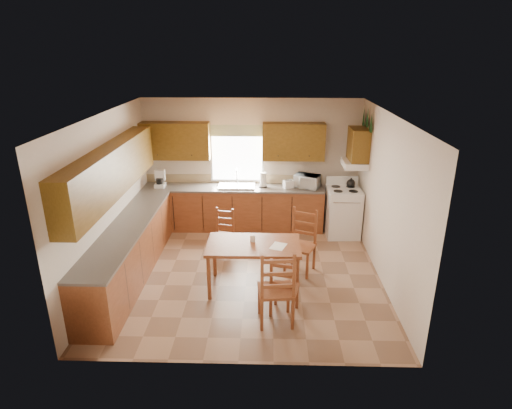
{
  "coord_description": "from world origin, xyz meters",
  "views": [
    {
      "loc": [
        0.34,
        -6.49,
        3.68
      ],
      "look_at": [
        0.15,
        0.3,
        1.15
      ],
      "focal_mm": 30.0,
      "sensor_mm": 36.0,
      "label": 1
    }
  ],
  "objects_px": {
    "chair_near_left": "(285,285)",
    "dining_table": "(254,266)",
    "microwave": "(307,181)",
    "chair_far_left": "(223,233)",
    "chair_far_right": "(300,243)",
    "chair_near_right": "(276,286)",
    "stove": "(343,213)"
  },
  "relations": [
    {
      "from": "dining_table",
      "to": "chair_near_left",
      "type": "relative_size",
      "value": 1.58
    },
    {
      "from": "microwave",
      "to": "chair_near_left",
      "type": "bearing_deg",
      "value": -77.71
    },
    {
      "from": "microwave",
      "to": "dining_table",
      "type": "xyz_separation_m",
      "value": [
        -1.02,
        -2.42,
        -0.67
      ]
    },
    {
      "from": "dining_table",
      "to": "chair_near_left",
      "type": "distance_m",
      "value": 0.82
    },
    {
      "from": "dining_table",
      "to": "chair_near_right",
      "type": "relative_size",
      "value": 1.27
    },
    {
      "from": "chair_near_right",
      "to": "chair_far_left",
      "type": "xyz_separation_m",
      "value": [
        -0.94,
        2.05,
        -0.14
      ]
    },
    {
      "from": "chair_near_left",
      "to": "dining_table",
      "type": "bearing_deg",
      "value": -40.95
    },
    {
      "from": "chair_near_right",
      "to": "stove",
      "type": "bearing_deg",
      "value": -121.24
    },
    {
      "from": "chair_far_right",
      "to": "chair_far_left",
      "type": "bearing_deg",
      "value": 179.67
    },
    {
      "from": "chair_far_right",
      "to": "microwave",
      "type": "bearing_deg",
      "value": 105.8
    },
    {
      "from": "dining_table",
      "to": "chair_near_right",
      "type": "distance_m",
      "value": 0.97
    },
    {
      "from": "stove",
      "to": "chair_near_left",
      "type": "xyz_separation_m",
      "value": [
        -1.28,
        -2.79,
        -0.03
      ]
    },
    {
      "from": "dining_table",
      "to": "chair_near_right",
      "type": "height_order",
      "value": "chair_near_right"
    },
    {
      "from": "microwave",
      "to": "chair_far_left",
      "type": "bearing_deg",
      "value": -119.84
    },
    {
      "from": "chair_near_left",
      "to": "chair_near_right",
      "type": "xyz_separation_m",
      "value": [
        -0.13,
        -0.22,
        0.11
      ]
    },
    {
      "from": "chair_far_left",
      "to": "stove",
      "type": "bearing_deg",
      "value": 33.85
    },
    {
      "from": "microwave",
      "to": "chair_far_left",
      "type": "distance_m",
      "value": 2.15
    },
    {
      "from": "microwave",
      "to": "chair_far_left",
      "type": "xyz_separation_m",
      "value": [
        -1.63,
        -1.26,
        -0.63
      ]
    },
    {
      "from": "stove",
      "to": "chair_near_left",
      "type": "relative_size",
      "value": 1.06
    },
    {
      "from": "dining_table",
      "to": "chair_far_left",
      "type": "height_order",
      "value": "chair_far_left"
    },
    {
      "from": "microwave",
      "to": "chair_far_right",
      "type": "relative_size",
      "value": 0.42
    },
    {
      "from": "chair_far_left",
      "to": "chair_far_right",
      "type": "relative_size",
      "value": 0.79
    },
    {
      "from": "dining_table",
      "to": "chair_near_right",
      "type": "bearing_deg",
      "value": -69.22
    },
    {
      "from": "microwave",
      "to": "chair_far_right",
      "type": "bearing_deg",
      "value": -75.08
    },
    {
      "from": "stove",
      "to": "dining_table",
      "type": "xyz_separation_m",
      "value": [
        -1.75,
        -2.12,
        -0.1
      ]
    },
    {
      "from": "stove",
      "to": "chair_near_right",
      "type": "bearing_deg",
      "value": -117.03
    },
    {
      "from": "chair_far_left",
      "to": "chair_near_left",
      "type": "bearing_deg",
      "value": -48.08
    },
    {
      "from": "chair_near_left",
      "to": "stove",
      "type": "bearing_deg",
      "value": -100.46
    },
    {
      "from": "chair_near_left",
      "to": "chair_near_right",
      "type": "distance_m",
      "value": 0.28
    },
    {
      "from": "chair_far_left",
      "to": "chair_far_right",
      "type": "height_order",
      "value": "chair_far_right"
    },
    {
      "from": "microwave",
      "to": "chair_near_right",
      "type": "bearing_deg",
      "value": -79.25
    },
    {
      "from": "stove",
      "to": "chair_far_left",
      "type": "distance_m",
      "value": 2.54
    }
  ]
}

